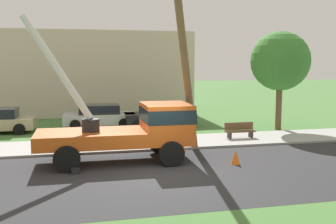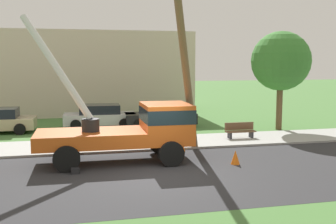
{
  "view_description": "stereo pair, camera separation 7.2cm",
  "coord_description": "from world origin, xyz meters",
  "views": [
    {
      "loc": [
        -2.9,
        -13.94,
        4.03
      ],
      "look_at": [
        1.13,
        3.21,
        1.88
      ],
      "focal_mm": 43.36,
      "sensor_mm": 36.0,
      "label": 1
    },
    {
      "loc": [
        -2.83,
        -13.96,
        4.03
      ],
      "look_at": [
        1.13,
        3.21,
        1.88
      ],
      "focal_mm": 43.36,
      "sensor_mm": 36.0,
      "label": 2
    }
  ],
  "objects": [
    {
      "name": "park_bench",
      "position": [
        5.57,
        5.63,
        0.46
      ],
      "size": [
        1.6,
        0.45,
        0.9
      ],
      "color": "brown",
      "rests_on": "ground"
    },
    {
      "name": "traffic_cone_curbside",
      "position": [
        1.85,
        3.62,
        0.28
      ],
      "size": [
        0.36,
        0.36,
        0.56
      ],
      "primitive_type": "cone",
      "color": "orange",
      "rests_on": "ground"
    },
    {
      "name": "parked_sedan_black",
      "position": [
        2.38,
        10.77,
        0.71
      ],
      "size": [
        4.46,
        2.13,
        1.42
      ],
      "color": "black",
      "rests_on": "ground"
    },
    {
      "name": "lowrise_building_backdrop",
      "position": [
        -2.68,
        19.32,
        3.2
      ],
      "size": [
        18.0,
        6.0,
        6.4
      ],
      "primitive_type": "cube",
      "color": "beige",
      "rests_on": "ground"
    },
    {
      "name": "roadside_tree_near",
      "position": [
        9.14,
        8.14,
        4.1
      ],
      "size": [
        3.52,
        3.52,
        5.88
      ],
      "color": "brown",
      "rests_on": "ground"
    },
    {
      "name": "utility_truck",
      "position": [
        -0.47,
        2.31,
        1.41
      ],
      "size": [
        6.76,
        3.2,
        5.98
      ],
      "color": "#C65119",
      "rests_on": "ground"
    },
    {
      "name": "parked_sedan_silver",
      "position": [
        -1.35,
        11.47,
        0.71
      ],
      "size": [
        4.46,
        2.12,
        1.42
      ],
      "color": "#B7B7BF",
      "rests_on": "ground"
    },
    {
      "name": "traffic_cone_ahead",
      "position": [
        3.34,
        0.83,
        0.28
      ],
      "size": [
        0.36,
        0.36,
        0.56
      ],
      "primitive_type": "cone",
      "color": "orange",
      "rests_on": "ground"
    },
    {
      "name": "leaning_utility_pole",
      "position": [
        1.73,
        2.79,
        4.37
      ],
      "size": [
        2.32,
        3.24,
        8.55
      ],
      "color": "brown",
      "rests_on": "ground"
    },
    {
      "name": "ground_plane",
      "position": [
        0.0,
        12.0,
        0.0
      ],
      "size": [
        120.0,
        120.0,
        0.0
      ],
      "primitive_type": "plane",
      "color": "#477538"
    },
    {
      "name": "sidewalk_strip",
      "position": [
        0.0,
        5.56,
        0.05
      ],
      "size": [
        80.0,
        3.32,
        0.1
      ],
      "primitive_type": "cube",
      "color": "#9E9E99",
      "rests_on": "ground"
    },
    {
      "name": "road_asphalt",
      "position": [
        0.0,
        0.0,
        0.0
      ],
      "size": [
        80.0,
        7.81,
        0.01
      ],
      "primitive_type": "cube",
      "color": "#2B2B2D",
      "rests_on": "ground"
    }
  ]
}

